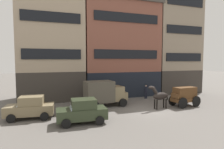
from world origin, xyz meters
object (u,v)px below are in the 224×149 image
(draft_horse, at_px, (160,96))
(sedan_dark, at_px, (30,107))
(cargo_wagon, at_px, (184,95))
(sedan_parked_curb, at_px, (82,111))
(delivery_truck_near, at_px, (104,93))
(pedestrian_officer, at_px, (146,91))

(draft_horse, relative_size, sedan_dark, 0.61)
(cargo_wagon, xyz_separation_m, sedan_parked_curb, (-10.85, -1.67, -0.23))
(delivery_truck_near, bearing_deg, draft_horse, -30.10)
(cargo_wagon, distance_m, sedan_parked_curb, 10.98)
(sedan_dark, bearing_deg, pedestrian_officer, 16.93)
(sedan_dark, height_order, sedan_parked_curb, same)
(delivery_truck_near, bearing_deg, cargo_wagon, -19.68)
(sedan_dark, relative_size, sedan_parked_curb, 1.02)
(sedan_dark, bearing_deg, sedan_parked_curb, -33.81)
(cargo_wagon, height_order, delivery_truck_near, delivery_truck_near)
(delivery_truck_near, bearing_deg, sedan_parked_curb, -125.28)
(cargo_wagon, xyz_separation_m, draft_horse, (-2.95, -0.00, 0.12))
(draft_horse, bearing_deg, sedan_dark, 175.83)
(draft_horse, relative_size, delivery_truck_near, 0.53)
(sedan_parked_curb, bearing_deg, pedestrian_officer, 35.21)
(draft_horse, height_order, sedan_parked_curb, draft_horse)
(cargo_wagon, xyz_separation_m, sedan_dark, (-14.60, 0.85, -0.23))
(draft_horse, xyz_separation_m, pedestrian_officer, (1.21, 4.77, -0.29))
(delivery_truck_near, xyz_separation_m, pedestrian_officer, (5.98, 2.00, -0.44))
(cargo_wagon, xyz_separation_m, pedestrian_officer, (-1.74, 4.76, -0.17))
(sedan_parked_curb, height_order, pedestrian_officer, sedan_parked_curb)
(cargo_wagon, bearing_deg, delivery_truck_near, 160.32)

